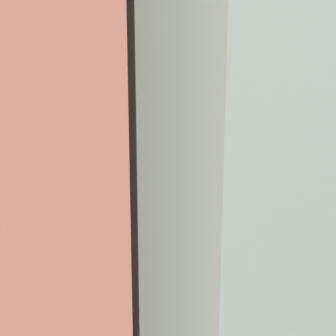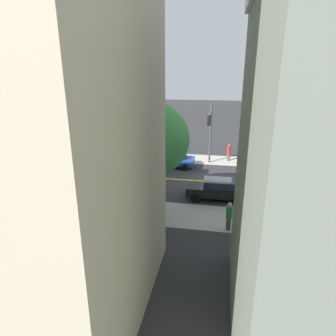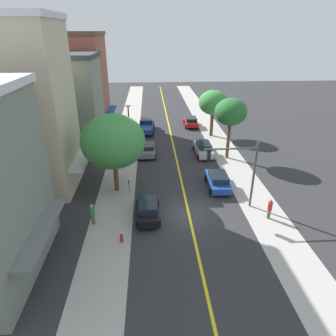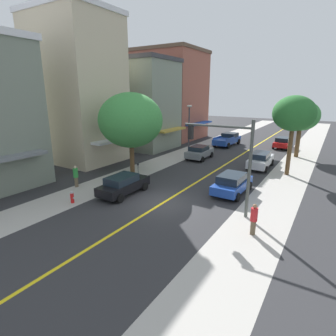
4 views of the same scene
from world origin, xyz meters
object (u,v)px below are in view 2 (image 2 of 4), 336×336
Objects in this scene: street_tree_right_corner at (108,104)px; black_sedan_left_curb at (218,189)px; parking_meter at (158,193)px; street_lamp at (12,148)px; grey_sedan_left_curb at (51,178)px; pedestrian_green_shirt at (229,216)px; fire_hydrant at (265,209)px; blue_sedan_right_curb at (172,159)px; pedestrian_red_shirt at (229,152)px; street_tree_left_far at (143,139)px; traffic_light_mast at (210,127)px; silver_sedan_right_curb at (91,154)px; street_tree_left_near at (35,110)px.

black_sedan_left_curb is (-9.58, -11.95, -4.81)m from street_tree_right_corner.
parking_meter is 0.22× the size of street_lamp.
pedestrian_green_shirt is (-4.26, -14.07, 0.13)m from grey_sedan_left_curb.
fire_hydrant is 3.44m from pedestrian_green_shirt.
blue_sedan_right_curb reaches higher than grey_sedan_left_curb.
pedestrian_red_shirt is at bearing 10.80° from fire_hydrant.
pedestrian_green_shirt is (-11.19, -5.29, 0.14)m from blue_sedan_right_curb.
pedestrian_red_shirt is (12.09, -15.53, -2.81)m from street_lamp.
street_lamp is 3.36× the size of pedestrian_green_shirt.
parking_meter is (1.23, -0.69, -4.08)m from street_tree_left_far.
black_sedan_left_curb is (2.20, -14.64, -2.95)m from street_lamp.
street_lamp is 1.35× the size of black_sedan_left_curb.
parking_meter is 10.30m from traffic_light_mast.
blue_sedan_right_curb is (6.83, 4.54, 0.01)m from black_sedan_left_curb.
street_lamp is (-0.27, 17.79, 3.30)m from fire_hydrant.
street_tree_left_far is at bearing 97.77° from fire_hydrant.
silver_sedan_right_curb reaches higher than parking_meter.
blue_sedan_right_curb reaches higher than parking_meter.
parking_meter is 10.98m from street_lamp.
street_tree_left_far reaches higher than silver_sedan_right_curb.
grey_sedan_left_curb is 17.37m from pedestrian_red_shirt.
pedestrian_red_shirt is at bearing -23.58° from street_tree_left_far.
street_tree_left_far is 11.27m from traffic_light_mast.
street_tree_left_near is 20.09m from parking_meter.
traffic_light_mast is 4.75m from blue_sedan_right_curb.
street_lamp is 1.25× the size of silver_sedan_right_curb.
street_lamp is 15.09m from black_sedan_left_curb.
pedestrian_red_shirt is at bearing -88.65° from street_tree_right_corner.
street_tree_left_far reaches higher than street_tree_right_corner.
street_lamp reaches higher than silver_sedan_right_curb.
street_tree_left_near is at bearing 64.44° from fire_hydrant.
parking_meter is at bearing 134.88° from silver_sedan_right_curb.
pedestrian_green_shirt is (-2.15, -15.39, -2.80)m from street_lamp.
parking_meter is at bearing -87.72° from street_lamp.
grey_sedan_left_curb is at bearing 86.47° from silver_sedan_right_curb.
street_tree_left_far is 14.64m from pedestrian_red_shirt.
parking_meter is at bearing -145.18° from street_tree_right_corner.
street_tree_left_near reaches higher than silver_sedan_right_curb.
street_tree_left_far is at bearing -142.42° from pedestrian_red_shirt.
blue_sedan_right_curb is 2.45× the size of pedestrian_green_shirt.
black_sedan_left_curb is 0.93× the size of silver_sedan_right_curb.
blue_sedan_right_curb is (8.76, 7.68, 0.37)m from fire_hydrant.
traffic_light_mast is 12.41m from silver_sedan_right_curb.
street_tree_left_far is at bearing -93.76° from pedestrian_green_shirt.
fire_hydrant is at bearing -82.23° from street_tree_left_far.
pedestrian_red_shirt is (12.90, -5.63, -4.05)m from street_tree_left_far.
parking_meter is (-11.08, -16.29, -3.94)m from street_tree_left_near.
street_tree_right_corner is 1.20× the size of street_lamp.
street_tree_left_near is 12.88m from street_lamp.
street_tree_left_far is 8.54× the size of fire_hydrant.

